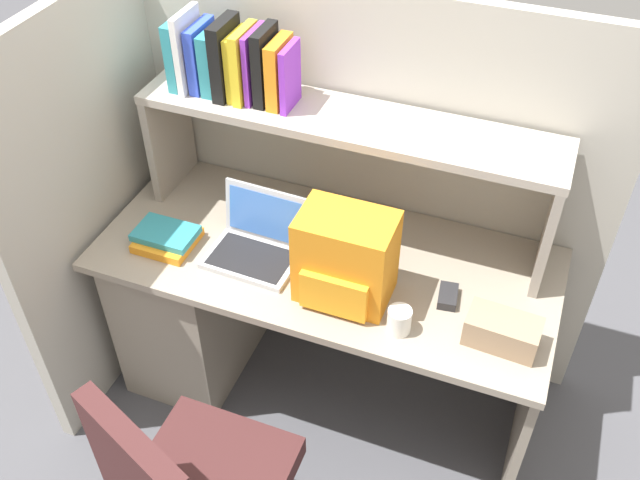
# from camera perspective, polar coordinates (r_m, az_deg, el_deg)

# --- Properties ---
(ground_plane) EXTENTS (8.00, 8.00, 0.00)m
(ground_plane) POSITION_cam_1_polar(r_m,az_deg,el_deg) (3.00, 0.35, -11.61)
(ground_plane) COLOR #4C4C51
(desk) EXTENTS (1.60, 0.70, 0.73)m
(desk) POSITION_cam_1_polar(r_m,az_deg,el_deg) (2.80, -7.09, -4.28)
(desk) COLOR gray
(desk) RESTS_ON ground_plane
(cubicle_partition_rear) EXTENTS (1.84, 0.05, 1.55)m
(cubicle_partition_rear) POSITION_cam_1_polar(r_m,az_deg,el_deg) (2.70, 3.29, 4.47)
(cubicle_partition_rear) COLOR #B2ADA0
(cubicle_partition_rear) RESTS_ON ground_plane
(cubicle_partition_left) EXTENTS (0.05, 1.06, 1.55)m
(cubicle_partition_left) POSITION_cam_1_polar(r_m,az_deg,el_deg) (2.74, -16.85, 3.08)
(cubicle_partition_left) COLOR #B2ADA0
(cubicle_partition_left) RESTS_ON ground_plane
(overhead_hutch) EXTENTS (1.44, 0.28, 0.45)m
(overhead_hutch) POSITION_cam_1_polar(r_m,az_deg,el_deg) (2.38, 2.18, 7.92)
(overhead_hutch) COLOR gray
(overhead_hutch) RESTS_ON desk
(reference_books_on_shelf) EXTENTS (0.43, 0.18, 0.27)m
(reference_books_on_shelf) POSITION_cam_1_polar(r_m,az_deg,el_deg) (2.42, -7.20, 14.11)
(reference_books_on_shelf) COLOR teal
(reference_books_on_shelf) RESTS_ON overhead_hutch
(laptop) EXTENTS (0.32, 0.26, 0.22)m
(laptop) POSITION_cam_1_polar(r_m,az_deg,el_deg) (2.45, -5.07, -0.16)
(laptop) COLOR #B7BABF
(laptop) RESTS_ON desk
(backpack) EXTENTS (0.30, 0.23, 0.31)m
(backpack) POSITION_cam_1_polar(r_m,az_deg,el_deg) (2.22, 2.04, -1.56)
(backpack) COLOR orange
(backpack) RESTS_ON desk
(computer_mouse) EXTENTS (0.07, 0.11, 0.03)m
(computer_mouse) POSITION_cam_1_polar(r_m,az_deg,el_deg) (2.34, 10.28, -4.49)
(computer_mouse) COLOR #262628
(computer_mouse) RESTS_ON desk
(paper_cup) EXTENTS (0.08, 0.08, 0.09)m
(paper_cup) POSITION_cam_1_polar(r_m,az_deg,el_deg) (2.20, 6.41, -6.47)
(paper_cup) COLOR white
(paper_cup) RESTS_ON desk
(tissue_box) EXTENTS (0.23, 0.13, 0.10)m
(tissue_box) POSITION_cam_1_polar(r_m,az_deg,el_deg) (2.22, 14.51, -7.14)
(tissue_box) COLOR #9E7F60
(tissue_box) RESTS_ON desk
(desk_book_stack) EXTENTS (0.21, 0.18, 0.06)m
(desk_book_stack) POSITION_cam_1_polar(r_m,az_deg,el_deg) (2.55, -12.27, 0.21)
(desk_book_stack) COLOR orange
(desk_book_stack) RESTS_ON desk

